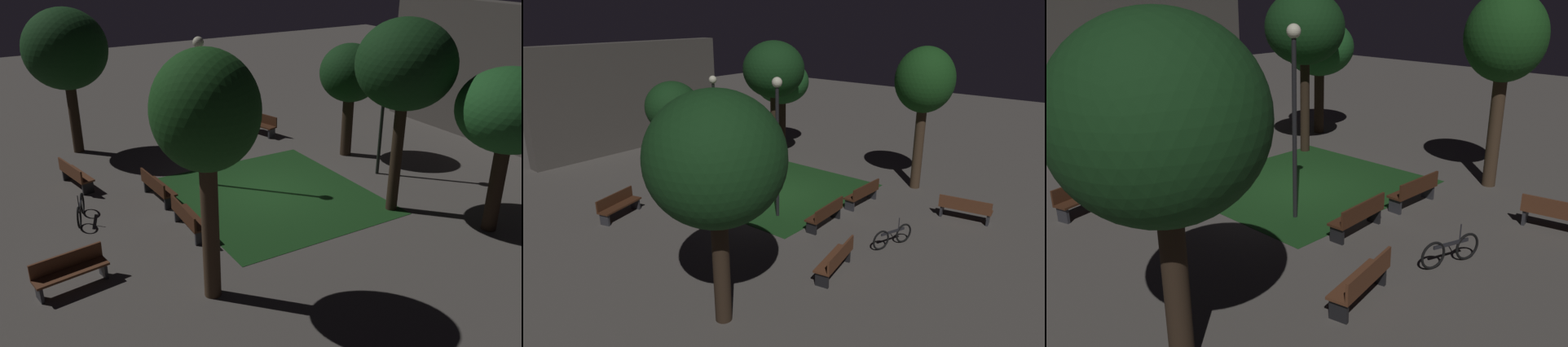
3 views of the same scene
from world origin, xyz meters
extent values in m
plane|color=#56514C|center=(0.00, 0.00, 0.00)|extent=(60.00, 60.00, 0.00)
cube|color=#194219|center=(0.37, 0.09, 0.01)|extent=(6.67, 6.02, 0.01)
cube|color=#422314|center=(-1.26, -3.29, 0.45)|extent=(1.83, 0.60, 0.06)
cube|color=#422314|center=(-1.25, -3.50, 0.68)|extent=(1.80, 0.18, 0.40)
cube|color=black|center=(-2.06, -3.35, 0.21)|extent=(0.11, 0.39, 0.42)
cube|color=black|center=(-0.46, -3.24, 0.21)|extent=(0.11, 0.39, 0.42)
cube|color=#422314|center=(1.26, -3.29, 0.45)|extent=(1.81, 0.52, 0.06)
cube|color=#422314|center=(1.25, -3.50, 0.68)|extent=(1.80, 0.10, 0.40)
cube|color=#2D2D33|center=(0.46, -3.27, 0.21)|extent=(0.09, 0.39, 0.42)
cube|color=#2D2D33|center=(2.06, -3.31, 0.21)|extent=(0.09, 0.39, 0.42)
cube|color=brown|center=(2.40, -6.93, 0.45)|extent=(0.75, 1.85, 0.06)
cube|color=brown|center=(2.20, -6.96, 0.68)|extent=(0.34, 1.79, 0.40)
cube|color=#2D2D33|center=(2.28, -6.14, 0.21)|extent=(0.39, 0.14, 0.42)
cube|color=#2D2D33|center=(2.53, -7.72, 0.21)|extent=(0.39, 0.14, 0.42)
cube|color=#422314|center=(-5.44, 2.87, 0.45)|extent=(1.86, 0.97, 0.06)
cube|color=#422314|center=(-5.49, 3.07, 0.68)|extent=(1.74, 0.57, 0.40)
cube|color=#2D2D33|center=(-4.67, 3.10, 0.21)|extent=(0.19, 0.39, 0.42)
cube|color=#2D2D33|center=(-6.20, 2.65, 0.21)|extent=(0.19, 0.39, 0.42)
cube|color=brown|center=(-3.70, -5.36, 0.45)|extent=(1.86, 0.81, 0.06)
cube|color=brown|center=(-3.66, -5.56, 0.68)|extent=(1.78, 0.40, 0.40)
cube|color=black|center=(-4.48, -5.51, 0.21)|extent=(0.15, 0.39, 0.42)
cube|color=black|center=(-2.91, -5.21, 0.21)|extent=(0.15, 0.39, 0.42)
cylinder|color=#2D2116|center=(-1.48, 4.60, 1.32)|extent=(0.43, 0.43, 2.64)
ellipsoid|color=#143816|center=(-1.48, 4.60, 3.28)|extent=(2.33, 2.33, 2.20)
cylinder|color=#2D2116|center=(5.56, 4.37, 1.42)|extent=(0.42, 0.42, 2.84)
ellipsoid|color=#1E5623|center=(5.56, 4.37, 3.63)|extent=(2.87, 2.87, 2.34)
cylinder|color=#2D2116|center=(3.10, 2.80, 1.90)|extent=(0.35, 0.35, 3.81)
ellipsoid|color=#143816|center=(3.10, 2.80, 4.60)|extent=(2.90, 2.90, 2.65)
cylinder|color=#2D2116|center=(-7.19, -4.50, 1.62)|extent=(0.41, 0.41, 3.25)
ellipsoid|color=#143816|center=(-7.19, -4.50, 4.12)|extent=(3.15, 3.15, 3.07)
cylinder|color=#423021|center=(4.38, -4.09, 1.97)|extent=(0.41, 0.41, 3.93)
ellipsoid|color=#194719|center=(4.38, -4.09, 4.58)|extent=(2.37, 2.37, 2.64)
cylinder|color=black|center=(0.67, 4.37, 2.05)|extent=(0.12, 0.12, 4.10)
sphere|color=#F2EDCC|center=(0.67, 4.37, 4.25)|extent=(0.36, 0.36, 0.36)
cylinder|color=black|center=(-1.67, -1.50, 2.38)|extent=(0.12, 0.12, 4.76)
sphere|color=#F2EDCC|center=(-1.67, -1.50, 4.91)|extent=(0.36, 0.36, 0.36)
torus|color=black|center=(-1.57, -5.71, 0.33)|extent=(0.64, 0.27, 0.66)
torus|color=black|center=(-0.64, -6.03, 0.33)|extent=(0.64, 0.27, 0.66)
cube|color=#232328|center=(-1.11, -5.87, 0.51)|extent=(0.94, 0.35, 0.08)
cylinder|color=#232328|center=(-0.87, -5.95, 0.73)|extent=(0.03, 0.03, 0.40)
cube|color=#4C4742|center=(0.48, 10.76, 2.84)|extent=(11.32, 0.80, 5.67)
camera|label=1|loc=(14.46, -8.68, 7.83)|focal=37.76mm
camera|label=2|loc=(-13.66, -11.82, 7.12)|focal=32.12mm
camera|label=3|loc=(-10.95, -10.99, 5.79)|focal=36.55mm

